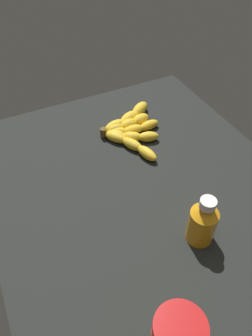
% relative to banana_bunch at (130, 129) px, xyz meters
% --- Properties ---
extents(ground_plane, '(0.95, 0.79, 0.05)m').
position_rel_banana_bunch_xyz_m(ground_plane, '(0.22, -0.08, -0.04)').
color(ground_plane, black).
extents(banana_bunch, '(0.28, 0.22, 0.04)m').
position_rel_banana_bunch_xyz_m(banana_bunch, '(0.00, 0.00, 0.00)').
color(banana_bunch, yellow).
rests_on(banana_bunch, ground_plane).
extents(honey_bottle, '(0.06, 0.06, 0.13)m').
position_rel_banana_bunch_xyz_m(honey_bottle, '(0.42, -0.03, 0.04)').
color(honey_bottle, orange).
rests_on(honey_bottle, ground_plane).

